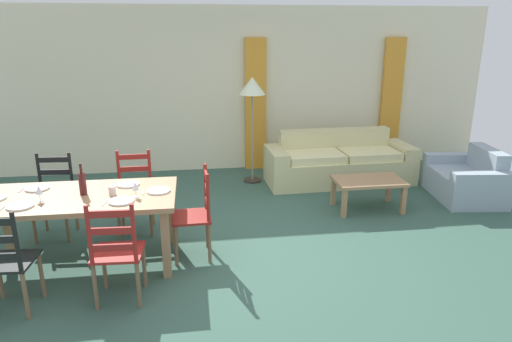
{
  "coord_description": "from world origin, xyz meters",
  "views": [
    {
      "loc": [
        -0.3,
        -4.39,
        2.29
      ],
      "look_at": [
        0.4,
        0.57,
        0.75
      ],
      "focal_mm": 31.88,
      "sensor_mm": 36.0,
      "label": 1
    }
  ],
  "objects_px": {
    "dining_chair_near_right": "(117,252)",
    "wine_bottle": "(82,183)",
    "wine_glass_near_left": "(39,190)",
    "dining_chair_near_left": "(4,261)",
    "coffee_table": "(368,184)",
    "dining_chair_head_east": "(196,214)",
    "coffee_cup_primary": "(112,191)",
    "dining_chair_far_right": "(135,192)",
    "dining_table": "(79,204)",
    "standing_lamp": "(252,92)",
    "couch": "(338,163)",
    "armchair_upholstered": "(468,181)",
    "dining_chair_far_left": "(54,196)",
    "wine_glass_near_right": "(135,186)"
  },
  "relations": [
    {
      "from": "dining_chair_near_left",
      "to": "coffee_table",
      "type": "height_order",
      "value": "dining_chair_near_left"
    },
    {
      "from": "dining_chair_near_right",
      "to": "wine_bottle",
      "type": "bearing_deg",
      "value": 117.99
    },
    {
      "from": "wine_glass_near_right",
      "to": "dining_chair_near_left",
      "type": "bearing_deg",
      "value": -147.3
    },
    {
      "from": "dining_chair_near_right",
      "to": "dining_chair_far_left",
      "type": "relative_size",
      "value": 1.0
    },
    {
      "from": "dining_chair_near_right",
      "to": "coffee_table",
      "type": "xyz_separation_m",
      "value": [
        2.97,
        1.78,
        -0.12
      ]
    },
    {
      "from": "coffee_cup_primary",
      "to": "dining_chair_far_right",
      "type": "bearing_deg",
      "value": 82.89
    },
    {
      "from": "dining_chair_near_right",
      "to": "wine_glass_near_left",
      "type": "distance_m",
      "value": 1.06
    },
    {
      "from": "dining_chair_near_left",
      "to": "standing_lamp",
      "type": "distance_m",
      "value": 4.18
    },
    {
      "from": "coffee_table",
      "to": "standing_lamp",
      "type": "bearing_deg",
      "value": 134.31
    },
    {
      "from": "couch",
      "to": "standing_lamp",
      "type": "relative_size",
      "value": 1.41
    },
    {
      "from": "armchair_upholstered",
      "to": "wine_bottle",
      "type": "bearing_deg",
      "value": -165.76
    },
    {
      "from": "dining_chair_far_right",
      "to": "armchair_upholstered",
      "type": "distance_m",
      "value": 4.62
    },
    {
      "from": "dining_chair_near_left",
      "to": "dining_chair_far_right",
      "type": "xyz_separation_m",
      "value": [
        0.88,
        1.58,
        0.0
      ]
    },
    {
      "from": "dining_chair_near_right",
      "to": "dining_chair_head_east",
      "type": "bearing_deg",
      "value": 48.05
    },
    {
      "from": "dining_chair_near_left",
      "to": "armchair_upholstered",
      "type": "xyz_separation_m",
      "value": [
        5.46,
        2.06,
        -0.23
      ]
    },
    {
      "from": "dining_table",
      "to": "coffee_cup_primary",
      "type": "xyz_separation_m",
      "value": [
        0.34,
        -0.04,
        0.13
      ]
    },
    {
      "from": "dining_chair_near_left",
      "to": "wine_glass_near_right",
      "type": "xyz_separation_m",
      "value": [
        1.01,
        0.65,
        0.38
      ]
    },
    {
      "from": "dining_chair_head_east",
      "to": "wine_bottle",
      "type": "distance_m",
      "value": 1.16
    },
    {
      "from": "dining_chair_near_right",
      "to": "wine_glass_near_right",
      "type": "relative_size",
      "value": 5.96
    },
    {
      "from": "wine_glass_near_right",
      "to": "armchair_upholstered",
      "type": "xyz_separation_m",
      "value": [
        4.45,
        1.41,
        -0.61
      ]
    },
    {
      "from": "dining_chair_far_left",
      "to": "wine_glass_near_right",
      "type": "bearing_deg",
      "value": -41.63
    },
    {
      "from": "dining_chair_head_east",
      "to": "wine_bottle",
      "type": "xyz_separation_m",
      "value": [
        -1.09,
        -0.01,
        0.39
      ]
    },
    {
      "from": "dining_chair_near_left",
      "to": "standing_lamp",
      "type": "height_order",
      "value": "standing_lamp"
    },
    {
      "from": "wine_glass_near_left",
      "to": "dining_chair_near_right",
      "type": "bearing_deg",
      "value": -38.91
    },
    {
      "from": "dining_table",
      "to": "dining_chair_far_left",
      "type": "xyz_separation_m",
      "value": [
        -0.46,
        0.79,
        -0.19
      ]
    },
    {
      "from": "dining_chair_near_left",
      "to": "dining_chair_head_east",
      "type": "bearing_deg",
      "value": 27.04
    },
    {
      "from": "dining_chair_near_right",
      "to": "dining_chair_head_east",
      "type": "height_order",
      "value": "same"
    },
    {
      "from": "couch",
      "to": "coffee_table",
      "type": "height_order",
      "value": "couch"
    },
    {
      "from": "dining_table",
      "to": "coffee_table",
      "type": "height_order",
      "value": "dining_table"
    },
    {
      "from": "dining_chair_near_left",
      "to": "wine_glass_near_left",
      "type": "relative_size",
      "value": 5.96
    },
    {
      "from": "dining_chair_near_left",
      "to": "armchair_upholstered",
      "type": "distance_m",
      "value": 5.84
    },
    {
      "from": "dining_table",
      "to": "dining_chair_near_left",
      "type": "bearing_deg",
      "value": -119.02
    },
    {
      "from": "dining_table",
      "to": "wine_glass_near_left",
      "type": "xyz_separation_m",
      "value": [
        -0.31,
        -0.12,
        0.2
      ]
    },
    {
      "from": "dining_chair_head_east",
      "to": "coffee_cup_primary",
      "type": "bearing_deg",
      "value": -175.87
    },
    {
      "from": "dining_chair_head_east",
      "to": "dining_chair_far_left",
      "type": "bearing_deg",
      "value": 154.59
    },
    {
      "from": "dining_chair_near_left",
      "to": "armchair_upholstered",
      "type": "bearing_deg",
      "value": 20.7
    },
    {
      "from": "wine_bottle",
      "to": "wine_glass_near_left",
      "type": "distance_m",
      "value": 0.39
    },
    {
      "from": "dining_chair_head_east",
      "to": "coffee_table",
      "type": "xyz_separation_m",
      "value": [
        2.28,
        1.01,
        -0.12
      ]
    },
    {
      "from": "dining_chair_near_right",
      "to": "coffee_cup_primary",
      "type": "xyz_separation_m",
      "value": [
        -0.12,
        0.71,
        0.32
      ]
    },
    {
      "from": "dining_table",
      "to": "coffee_cup_primary",
      "type": "height_order",
      "value": "coffee_cup_primary"
    },
    {
      "from": "wine_glass_near_left",
      "to": "standing_lamp",
      "type": "height_order",
      "value": "standing_lamp"
    },
    {
      "from": "wine_glass_near_left",
      "to": "coffee_table",
      "type": "xyz_separation_m",
      "value": [
        3.74,
        1.16,
        -0.51
      ]
    },
    {
      "from": "wine_bottle",
      "to": "coffee_cup_primary",
      "type": "distance_m",
      "value": 0.3
    },
    {
      "from": "dining_chair_near_right",
      "to": "wine_glass_near_left",
      "type": "bearing_deg",
      "value": 141.09
    },
    {
      "from": "couch",
      "to": "armchair_upholstered",
      "type": "xyz_separation_m",
      "value": [
        1.62,
        -0.97,
        -0.04
      ]
    },
    {
      "from": "dining_chair_near_left",
      "to": "dining_chair_far_right",
      "type": "height_order",
      "value": "same"
    },
    {
      "from": "wine_glass_near_left",
      "to": "couch",
      "type": "height_order",
      "value": "wine_glass_near_left"
    },
    {
      "from": "wine_glass_near_left",
      "to": "couch",
      "type": "bearing_deg",
      "value": 32.57
    },
    {
      "from": "dining_chair_head_east",
      "to": "dining_chair_near_right",
      "type": "bearing_deg",
      "value": -131.95
    },
    {
      "from": "dining_chair_head_east",
      "to": "armchair_upholstered",
      "type": "relative_size",
      "value": 0.77
    }
  ]
}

